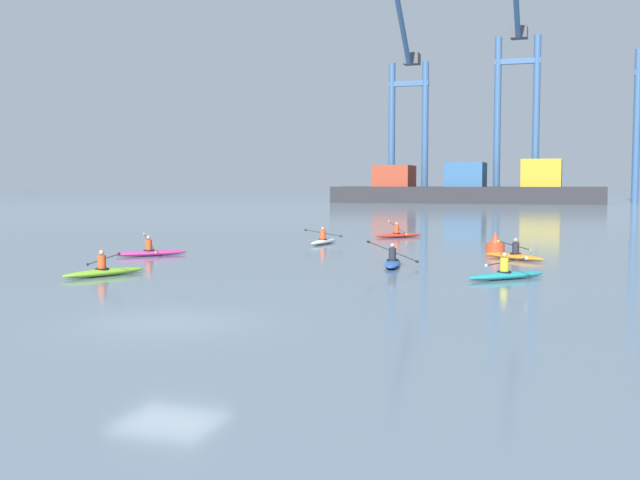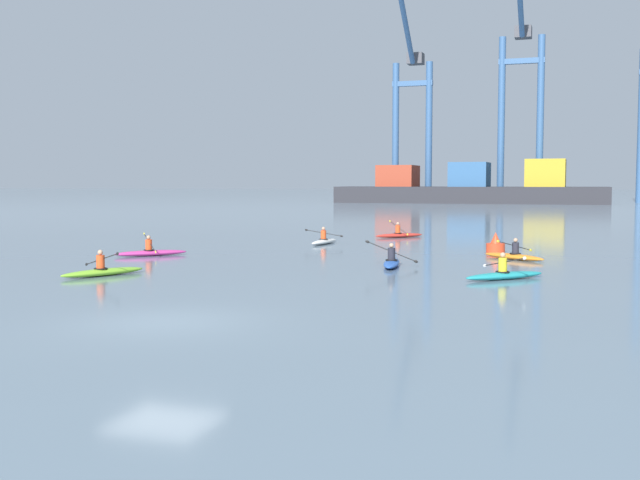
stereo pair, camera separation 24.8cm
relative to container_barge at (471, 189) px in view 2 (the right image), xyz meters
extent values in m
plane|color=slate|center=(8.21, -116.09, -2.40)|extent=(800.00, 800.00, 0.00)
cube|color=#28282D|center=(-0.25, 0.00, -1.03)|extent=(44.41, 10.39, 2.75)
cube|color=#993823|center=(-12.46, 0.00, 2.16)|extent=(6.22, 7.28, 3.63)
cube|color=#2D5684|center=(-0.25, 0.00, 2.36)|extent=(6.22, 7.28, 4.03)
cube|color=#B29323|center=(11.96, 0.00, 2.57)|extent=(6.22, 7.28, 4.44)
cylinder|color=#335684|center=(-14.74, 7.75, 10.05)|extent=(1.20, 1.20, 24.91)
cylinder|color=#335684|center=(-8.65, 7.75, 10.05)|extent=(1.20, 1.20, 24.91)
cube|color=#335684|center=(-11.70, 7.75, 18.77)|extent=(7.29, 0.90, 0.90)
cylinder|color=#335684|center=(-11.70, 0.92, 28.75)|extent=(0.90, 14.27, 13.15)
cube|color=#47474C|center=(-11.70, 10.25, 23.51)|extent=(2.80, 2.80, 2.00)
cylinder|color=#335684|center=(4.15, 6.35, 11.73)|extent=(1.20, 1.20, 28.26)
cylinder|color=#335684|center=(10.61, 6.35, 11.73)|extent=(1.20, 1.20, 28.26)
cube|color=#335684|center=(7.38, 6.35, 21.62)|extent=(7.66, 0.90, 0.90)
cube|color=#47474C|center=(7.38, 8.85, 26.86)|extent=(2.80, 2.80, 2.00)
cylinder|color=red|center=(13.84, -94.13, -2.17)|extent=(0.90, 0.90, 0.45)
cone|color=red|center=(13.84, -94.13, -1.67)|extent=(0.49, 0.49, 0.55)
ellipsoid|color=#7ABC2D|center=(1.31, -108.35, -2.27)|extent=(1.91, 3.36, 0.26)
torus|color=black|center=(1.27, -108.45, -2.13)|extent=(0.65, 0.65, 0.05)
cylinder|color=#DB471E|center=(1.27, -108.45, -1.89)|extent=(0.30, 0.30, 0.50)
sphere|color=tan|center=(1.27, -108.45, -1.54)|extent=(0.19, 0.19, 0.19)
cylinder|color=black|center=(1.29, -108.40, -1.79)|extent=(1.89, 0.85, 0.55)
ellipsoid|color=black|center=(0.36, -107.99, -2.05)|extent=(0.20, 0.12, 0.15)
ellipsoid|color=black|center=(2.22, -108.81, -1.53)|extent=(0.20, 0.12, 0.15)
ellipsoid|color=teal|center=(15.27, -104.81, -2.27)|extent=(2.78, 2.87, 0.26)
torus|color=black|center=(15.21, -104.89, -2.13)|extent=(0.69, 0.69, 0.05)
cylinder|color=gold|center=(15.21, -104.89, -1.89)|extent=(0.30, 0.30, 0.50)
sphere|color=tan|center=(15.21, -104.89, -1.54)|extent=(0.19, 0.19, 0.19)
cylinder|color=black|center=(15.24, -104.85, -1.79)|extent=(1.51, 1.45, 0.48)
ellipsoid|color=silver|center=(14.50, -104.14, -2.01)|extent=(0.17, 0.17, 0.15)
ellipsoid|color=silver|center=(15.98, -105.56, -1.57)|extent=(0.17, 0.17, 0.15)
ellipsoid|color=#2856B2|center=(10.53, -101.92, -2.27)|extent=(1.16, 3.45, 0.26)
torus|color=black|center=(10.55, -102.01, -2.13)|extent=(0.57, 0.57, 0.05)
cylinder|color=#23232D|center=(10.55, -102.01, -1.89)|extent=(0.30, 0.30, 0.50)
sphere|color=tan|center=(10.55, -102.01, -1.54)|extent=(0.19, 0.19, 0.19)
cylinder|color=black|center=(10.54, -101.97, -1.79)|extent=(1.94, 0.36, 0.81)
ellipsoid|color=black|center=(9.58, -102.13, -1.40)|extent=(0.21, 0.07, 0.17)
ellipsoid|color=black|center=(11.50, -101.80, -2.18)|extent=(0.21, 0.07, 0.17)
ellipsoid|color=silver|center=(4.27, -91.61, -2.27)|extent=(0.77, 3.43, 0.26)
torus|color=black|center=(4.27, -91.71, -2.13)|extent=(0.51, 0.51, 0.05)
cylinder|color=#DB471E|center=(4.27, -91.71, -1.89)|extent=(0.30, 0.30, 0.50)
sphere|color=tan|center=(4.27, -91.71, -1.54)|extent=(0.19, 0.19, 0.19)
cylinder|color=black|center=(4.27, -91.66, -1.79)|extent=(2.08, 0.14, 0.33)
ellipsoid|color=black|center=(3.23, -91.61, -1.64)|extent=(0.20, 0.05, 0.13)
ellipsoid|color=black|center=(5.31, -91.71, -1.94)|extent=(0.20, 0.05, 0.13)
ellipsoid|color=#C13384|center=(-1.13, -100.89, -2.27)|extent=(2.81, 2.85, 0.26)
torus|color=black|center=(-1.20, -100.96, -2.13)|extent=(0.69, 0.69, 0.05)
cylinder|color=#DB471E|center=(-1.20, -100.96, -1.89)|extent=(0.30, 0.30, 0.50)
sphere|color=tan|center=(-1.20, -100.96, -1.54)|extent=(0.19, 0.19, 0.19)
cylinder|color=black|center=(-1.16, -100.93, -1.79)|extent=(1.45, 1.41, 0.74)
ellipsoid|color=yellow|center=(-1.87, -100.24, -1.43)|extent=(0.18, 0.17, 0.16)
ellipsoid|color=yellow|center=(-0.46, -101.62, -2.14)|extent=(0.18, 0.17, 0.16)
ellipsoid|color=red|center=(7.06, -85.20, -2.27)|extent=(2.80, 2.86, 0.26)
torus|color=black|center=(6.99, -85.27, -2.13)|extent=(0.69, 0.69, 0.05)
cylinder|color=#DB471E|center=(6.99, -85.27, -1.89)|extent=(0.30, 0.30, 0.50)
sphere|color=tan|center=(6.99, -85.27, -1.54)|extent=(0.19, 0.19, 0.19)
cylinder|color=black|center=(7.02, -85.24, -1.79)|extent=(1.45, 1.41, 0.75)
ellipsoid|color=yellow|center=(6.32, -84.55, -1.43)|extent=(0.18, 0.17, 0.16)
ellipsoid|color=yellow|center=(7.73, -85.92, -2.15)|extent=(0.18, 0.17, 0.16)
ellipsoid|color=orange|center=(14.97, -97.38, -2.27)|extent=(3.04, 2.58, 0.26)
torus|color=black|center=(15.05, -97.44, -2.13)|extent=(0.69, 0.69, 0.05)
cylinder|color=#23232D|center=(15.05, -97.44, -1.89)|extent=(0.30, 0.30, 0.50)
sphere|color=tan|center=(15.05, -97.44, -1.54)|extent=(0.19, 0.19, 0.19)
cylinder|color=black|center=(15.01, -97.41, -1.79)|extent=(1.30, 1.63, 0.51)
ellipsoid|color=yellow|center=(14.37, -98.21, -1.55)|extent=(0.16, 0.18, 0.15)
ellipsoid|color=yellow|center=(15.64, -96.60, -2.03)|extent=(0.16, 0.18, 0.15)
camera|label=1|loc=(17.58, -132.89, 0.97)|focal=44.18mm
camera|label=2|loc=(17.82, -132.81, 0.97)|focal=44.18mm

